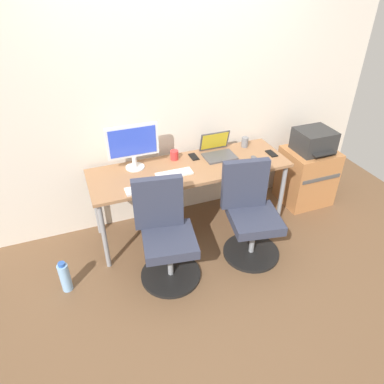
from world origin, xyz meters
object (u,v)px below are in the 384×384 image
(office_chair_left, at_px, (166,236))
(coffee_mug, at_px, (174,155))
(desktop_monitor, at_px, (133,144))
(water_bottle_on_floor, at_px, (65,277))
(printer, at_px, (314,141))
(side_cabinet, at_px, (306,176))
(open_laptop, at_px, (218,150))
(office_chair_right, at_px, (251,215))

(office_chair_left, height_order, coffee_mug, office_chair_left)
(desktop_monitor, bearing_deg, water_bottle_on_floor, -144.01)
(printer, relative_size, desktop_monitor, 0.83)
(office_chair_left, relative_size, side_cabinet, 1.45)
(coffee_mug, bearing_deg, side_cabinet, -6.89)
(desktop_monitor, xyz_separation_m, coffee_mug, (0.40, 0.03, -0.20))
(open_laptop, bearing_deg, office_chair_left, -139.37)
(side_cabinet, relative_size, coffee_mug, 7.02)
(office_chair_left, distance_m, side_cabinet, 1.92)
(printer, height_order, water_bottle_on_floor, printer)
(printer, distance_m, open_laptop, 1.09)
(office_chair_right, xyz_separation_m, open_laptop, (-0.05, 0.65, 0.37))
(office_chair_right, xyz_separation_m, side_cabinet, (1.03, 0.54, -0.10))
(office_chair_right, height_order, open_laptop, open_laptop)
(water_bottle_on_floor, height_order, coffee_mug, coffee_mug)
(office_chair_right, bearing_deg, side_cabinet, 27.71)
(side_cabinet, bearing_deg, office_chair_right, -152.29)
(office_chair_left, xyz_separation_m, office_chair_right, (0.82, -0.00, 0.00))
(printer, xyz_separation_m, water_bottle_on_floor, (-2.72, -0.43, -0.62))
(office_chair_right, height_order, desktop_monitor, desktop_monitor)
(water_bottle_on_floor, bearing_deg, desktop_monitor, 35.99)
(water_bottle_on_floor, bearing_deg, open_laptop, 18.32)
(office_chair_right, distance_m, desktop_monitor, 1.26)
(office_chair_right, height_order, water_bottle_on_floor, office_chair_right)
(office_chair_left, height_order, printer, office_chair_left)
(office_chair_left, distance_m, coffee_mug, 0.87)
(coffee_mug, bearing_deg, office_chair_left, -114.42)
(side_cabinet, height_order, open_laptop, open_laptop)
(printer, bearing_deg, desktop_monitor, 175.39)
(office_chair_left, distance_m, open_laptop, 1.07)
(office_chair_left, distance_m, printer, 1.95)
(office_chair_left, bearing_deg, side_cabinet, 16.29)
(office_chair_right, distance_m, printer, 1.21)
(office_chair_right, relative_size, open_laptop, 3.03)
(side_cabinet, bearing_deg, coffee_mug, 173.11)
(side_cabinet, distance_m, coffee_mug, 1.60)
(water_bottle_on_floor, relative_size, open_laptop, 1.00)
(open_laptop, xyz_separation_m, coffee_mug, (-0.44, 0.07, -0.01))
(open_laptop, height_order, coffee_mug, open_laptop)
(office_chair_left, bearing_deg, water_bottle_on_floor, 172.70)
(printer, relative_size, water_bottle_on_floor, 1.29)
(office_chair_right, xyz_separation_m, coffee_mug, (-0.49, 0.72, 0.36))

